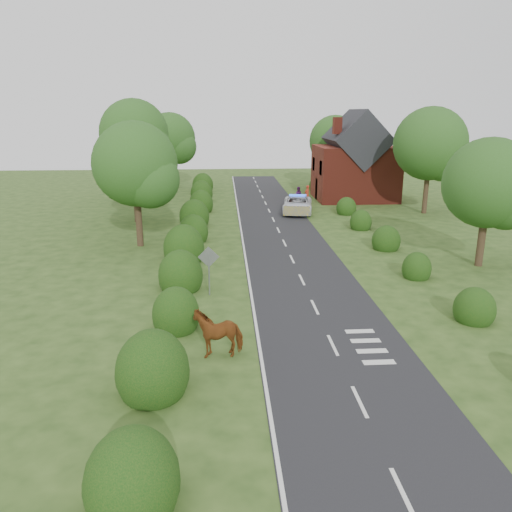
{
  "coord_description": "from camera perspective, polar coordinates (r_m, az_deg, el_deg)",
  "views": [
    {
      "loc": [
        -4.19,
        -21.69,
        8.87
      ],
      "look_at": [
        -2.5,
        4.43,
        1.3
      ],
      "focal_mm": 35.0,
      "sensor_mm": 36.0,
      "label": 1
    }
  ],
  "objects": [
    {
      "name": "tree_right_c",
      "position": [
        61.14,
        9.24,
        12.62
      ],
      "size": [
        6.15,
        6.0,
        8.58
      ],
      "color": "#332316",
      "rests_on": "ground"
    },
    {
      "name": "ground",
      "position": [
        23.81,
        6.73,
        -5.87
      ],
      "size": [
        120.0,
        120.0,
        0.0
      ],
      "primitive_type": "plane",
      "color": "#2B4419"
    },
    {
      "name": "road_markings",
      "position": [
        35.83,
        0.55,
        1.83
      ],
      "size": [
        4.96,
        70.0,
        0.01
      ],
      "color": "white",
      "rests_on": "road"
    },
    {
      "name": "tree_right_b",
      "position": [
        47.38,
        19.67,
        11.67
      ],
      "size": [
        6.56,
        6.4,
        9.4
      ],
      "color": "#332316",
      "rests_on": "ground"
    },
    {
      "name": "house",
      "position": [
        53.71,
        11.26,
        10.4
      ],
      "size": [
        8.0,
        7.4,
        9.17
      ],
      "color": "maroon",
      "rests_on": "ground"
    },
    {
      "name": "tree_right_a",
      "position": [
        31.85,
        25.5,
        7.13
      ],
      "size": [
        5.33,
        5.2,
        7.56
      ],
      "color": "#332316",
      "rests_on": "ground"
    },
    {
      "name": "pedestrian_purple",
      "position": [
        50.67,
        4.83,
        6.96
      ],
      "size": [
        0.94,
        0.8,
        1.69
      ],
      "primitive_type": "imported",
      "rotation": [
        0.0,
        0.0,
        2.93
      ],
      "color": "#4F1952",
      "rests_on": "ground"
    },
    {
      "name": "tree_left_a",
      "position": [
        34.19,
        -13.24,
        9.78
      ],
      "size": [
        5.74,
        5.6,
        8.38
      ],
      "color": "#332316",
      "rests_on": "ground"
    },
    {
      "name": "tree_left_c",
      "position": [
        52.27,
        -13.43,
        13.14
      ],
      "size": [
        6.97,
        6.8,
        10.22
      ],
      "color": "#332316",
      "rests_on": "ground"
    },
    {
      "name": "road_sign",
      "position": [
        24.78,
        -5.42,
        -0.88
      ],
      "size": [
        1.06,
        0.08,
        2.53
      ],
      "color": "gray",
      "rests_on": "ground"
    },
    {
      "name": "pedestrian_red",
      "position": [
        50.57,
        5.86,
        7.01
      ],
      "size": [
        0.8,
        0.79,
        1.86
      ],
      "primitive_type": "imported",
      "rotation": [
        0.0,
        0.0,
        3.9
      ],
      "color": "#AA2D1B",
      "rests_on": "ground"
    },
    {
      "name": "tree_left_b",
      "position": [
        42.32,
        -13.53,
        10.5
      ],
      "size": [
        5.74,
        5.6,
        8.07
      ],
      "color": "#332316",
      "rests_on": "ground"
    },
    {
      "name": "tree_left_d",
      "position": [
        61.92,
        -9.55,
        12.92
      ],
      "size": [
        6.15,
        6.0,
        8.89
      ],
      "color": "#332316",
      "rests_on": "ground"
    },
    {
      "name": "road",
      "position": [
        37.98,
        2.73,
        2.62
      ],
      "size": [
        6.0,
        70.0,
        0.02
      ],
      "primitive_type": "cube",
      "color": "black",
      "rests_on": "ground"
    },
    {
      "name": "hedgerow_right",
      "position": [
        35.61,
        14.04,
        2.13
      ],
      "size": [
        2.1,
        45.78,
        2.1
      ],
      "color": "#0E390F",
      "rests_on": "ground"
    },
    {
      "name": "hedgerow_left",
      "position": [
        34.44,
        -7.48,
        2.35
      ],
      "size": [
        2.75,
        50.41,
        3.0
      ],
      "color": "#0E390F",
      "rests_on": "ground"
    },
    {
      "name": "cow",
      "position": [
        19.19,
        -4.31,
        -8.95
      ],
      "size": [
        2.27,
        1.44,
        1.5
      ],
      "primitive_type": "imported",
      "rotation": [
        0.0,
        0.0,
        -1.41
      ],
      "color": "#5C300D",
      "rests_on": "ground"
    },
    {
      "name": "police_van",
      "position": [
        45.86,
        4.76,
        5.9
      ],
      "size": [
        3.42,
        5.89,
        1.68
      ],
      "rotation": [
        0.0,
        0.0,
        -0.17
      ],
      "color": "white",
      "rests_on": "ground"
    }
  ]
}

